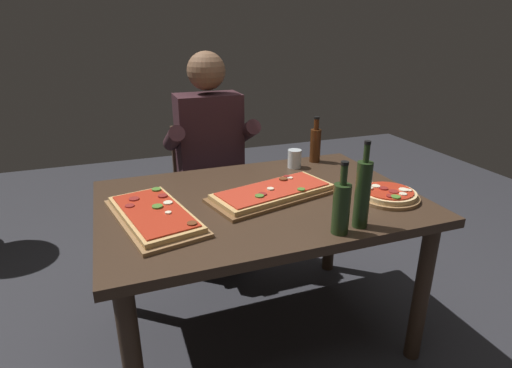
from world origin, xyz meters
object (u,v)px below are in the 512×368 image
object	(u,v)px
pizza_round_far	(388,195)
oil_bottle_amber	(315,144)
pizza_rectangular_left	(154,215)
diner_chair	(208,186)
wine_bottle_dark	(341,207)
tumbler_near_camera	(294,160)
vinegar_bottle_green	(363,193)
pizza_rectangular_front	(273,193)
seated_diner	(211,153)
dining_table	(260,217)

from	to	relation	value
pizza_round_far	oil_bottle_amber	world-z (taller)	oil_bottle_amber
pizza_rectangular_left	diner_chair	world-z (taller)	diner_chair
wine_bottle_dark	tumbler_near_camera	world-z (taller)	wine_bottle_dark
pizza_rectangular_left	vinegar_bottle_green	distance (m)	0.81
pizza_rectangular_front	seated_diner	size ratio (longest dim) A/B	0.47
pizza_rectangular_front	seated_diner	xyz separation A→B (m)	(-0.10, 0.74, -0.02)
wine_bottle_dark	vinegar_bottle_green	distance (m)	0.11
dining_table	seated_diner	xyz separation A→B (m)	(-0.03, 0.74, 0.10)
pizza_round_far	seated_diner	size ratio (longest dim) A/B	0.20
pizza_rectangular_front	seated_diner	distance (m)	0.75
tumbler_near_camera	seated_diner	bearing A→B (deg)	132.05
wine_bottle_dark	tumbler_near_camera	size ratio (longest dim) A/B	2.83
pizza_round_far	vinegar_bottle_green	bearing A→B (deg)	-145.58
dining_table	pizza_rectangular_left	distance (m)	0.49
pizza_rectangular_left	wine_bottle_dark	bearing A→B (deg)	-28.95
pizza_rectangular_left	vinegar_bottle_green	bearing A→B (deg)	-24.27
dining_table	pizza_rectangular_front	size ratio (longest dim) A/B	2.24
wine_bottle_dark	oil_bottle_amber	distance (m)	0.86
pizza_round_far	wine_bottle_dark	size ratio (longest dim) A/B	0.98
pizza_round_far	wine_bottle_dark	bearing A→B (deg)	-151.11
dining_table	diner_chair	size ratio (longest dim) A/B	1.61
wine_bottle_dark	pizza_rectangular_left	bearing A→B (deg)	151.05
pizza_rectangular_front	diner_chair	world-z (taller)	diner_chair
dining_table	tumbler_near_camera	world-z (taller)	tumbler_near_camera
vinegar_bottle_green	tumbler_near_camera	distance (m)	0.73
tumbler_near_camera	diner_chair	distance (m)	0.70
pizza_round_far	oil_bottle_amber	distance (m)	0.60
oil_bottle_amber	diner_chair	bearing A→B (deg)	137.78
pizza_round_far	diner_chair	world-z (taller)	diner_chair
pizza_rectangular_left	seated_diner	xyz separation A→B (m)	(0.44, 0.79, -0.02)
pizza_rectangular_front	vinegar_bottle_green	bearing A→B (deg)	-61.98
diner_chair	seated_diner	bearing A→B (deg)	-90.00
oil_bottle_amber	pizza_round_far	bearing A→B (deg)	-84.87
wine_bottle_dark	pizza_rectangular_front	bearing A→B (deg)	104.31
wine_bottle_dark	seated_diner	world-z (taller)	seated_diner
vinegar_bottle_green	seated_diner	distance (m)	1.17
pizza_round_far	tumbler_near_camera	distance (m)	0.58
pizza_round_far	vinegar_bottle_green	xyz separation A→B (m)	(-0.27, -0.18, 0.12)
pizza_round_far	vinegar_bottle_green	distance (m)	0.35
pizza_round_far	diner_chair	xyz separation A→B (m)	(-0.57, 1.06, -0.27)
pizza_rectangular_front	pizza_round_far	world-z (taller)	same
pizza_rectangular_front	pizza_round_far	xyz separation A→B (m)	(0.47, -0.20, 0.00)
pizza_round_far	oil_bottle_amber	size ratio (longest dim) A/B	1.06
pizza_rectangular_left	vinegar_bottle_green	world-z (taller)	vinegar_bottle_green
dining_table	oil_bottle_amber	distance (m)	0.65
dining_table	pizza_rectangular_front	distance (m)	0.13
seated_diner	wine_bottle_dark	bearing A→B (deg)	-80.21
pizza_rectangular_left	seated_diner	distance (m)	0.90
pizza_rectangular_left	tumbler_near_camera	size ratio (longest dim) A/B	5.78
oil_bottle_amber	vinegar_bottle_green	distance (m)	0.81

